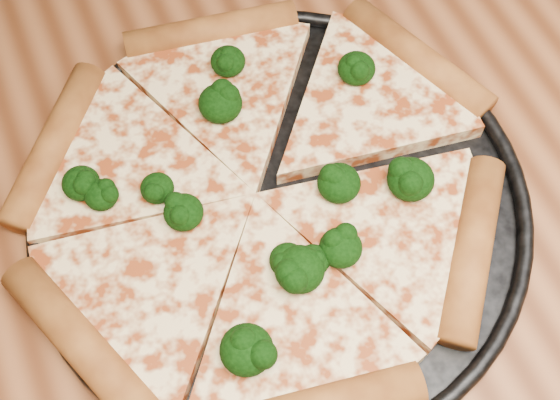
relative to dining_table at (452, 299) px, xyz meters
name	(u,v)px	position (x,y,z in m)	size (l,w,h in m)	color
dining_table	(452,299)	(0.00, 0.00, 0.00)	(1.20, 0.90, 0.75)	brown
pizza_pan	(280,205)	(-0.12, 0.09, 0.10)	(0.38, 0.38, 0.02)	black
pizza	(259,192)	(-0.13, 0.11, 0.11)	(0.41, 0.38, 0.03)	#FFD99C
broccoli_florets	(271,196)	(-0.13, 0.09, 0.12)	(0.26, 0.26, 0.03)	black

